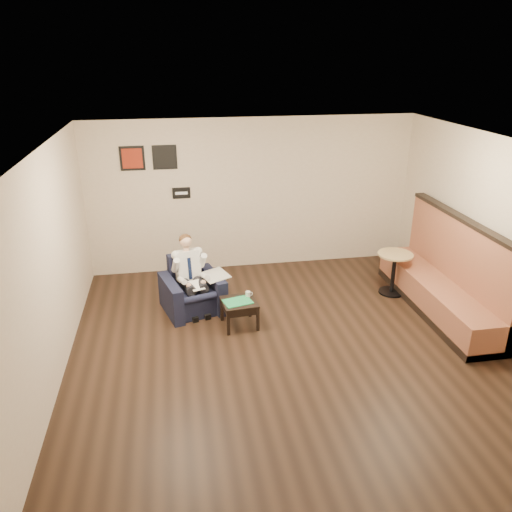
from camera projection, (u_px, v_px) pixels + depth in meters
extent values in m
plane|color=black|center=(288.00, 348.00, 6.99)|extent=(6.00, 6.00, 0.00)
cube|color=beige|center=(253.00, 195.00, 9.19)|extent=(6.00, 0.02, 2.80)
cube|color=beige|center=(386.00, 407.00, 3.73)|extent=(6.00, 0.02, 2.80)
cube|color=beige|center=(48.00, 272.00, 5.98)|extent=(0.02, 6.00, 2.80)
cube|color=beige|center=(501.00, 242.00, 6.94)|extent=(0.02, 6.00, 2.80)
cube|color=white|center=(294.00, 147.00, 5.93)|extent=(6.00, 6.00, 0.02)
cube|color=black|center=(181.00, 193.00, 8.93)|extent=(0.32, 0.02, 0.20)
cube|color=maroon|center=(132.00, 158.00, 8.56)|extent=(0.42, 0.03, 0.42)
cube|color=black|center=(165.00, 157.00, 8.64)|extent=(0.42, 0.03, 0.42)
cube|color=black|center=(192.00, 286.00, 7.87)|extent=(1.08, 1.08, 0.85)
cube|color=white|center=(196.00, 285.00, 7.67)|extent=(0.27, 0.33, 0.01)
cube|color=silver|center=(215.00, 275.00, 7.88)|extent=(0.50, 0.55, 0.01)
cube|color=black|center=(239.00, 313.00, 7.50)|extent=(0.55, 0.55, 0.41)
cube|color=#21A75C|center=(238.00, 302.00, 7.40)|extent=(0.47, 0.38, 0.01)
cylinder|color=white|center=(248.00, 294.00, 7.54)|extent=(0.08, 0.08, 0.09)
cube|color=black|center=(240.00, 296.00, 7.56)|extent=(0.13, 0.07, 0.01)
cube|color=brown|center=(441.00, 267.00, 7.75)|extent=(0.70, 2.94, 1.50)
cylinder|color=tan|center=(393.00, 273.00, 8.46)|extent=(0.77, 0.77, 0.73)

